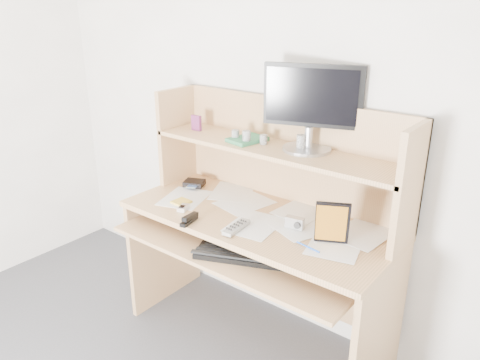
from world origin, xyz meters
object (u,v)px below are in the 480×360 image
Objects in this scene: desk at (265,221)px; monitor at (312,105)px; keyboard at (248,254)px; game_case at (332,223)px; tv_remote at (236,227)px.

desk is 0.64m from monitor.
desk is 0.30m from keyboard.
tv_remote is at bearing 171.12° from game_case.
monitor is (0.16, 0.14, 0.61)m from desk.
keyboard is 0.42m from game_case.
keyboard is 1.11× the size of monitor.
game_case is at bearing -14.65° from desk.
game_case reaches higher than tv_remote.
desk is 3.05× the size of monitor.
game_case reaches higher than keyboard.
game_case is (0.43, -0.11, 0.17)m from desk.
game_case is (0.42, 0.14, 0.10)m from tv_remote.
keyboard is at bearing 179.58° from game_case.
desk is 0.27m from tv_remote.
desk reaches higher than game_case.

